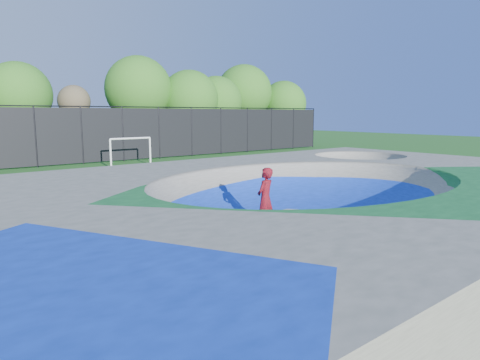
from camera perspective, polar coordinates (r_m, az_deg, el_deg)
The scene contains 7 objects.
ground at distance 14.09m, azimuth 9.29°, elevation -5.70°, with size 120.00×120.00×0.00m, color #1A5116.
skate_deck at distance 13.92m, azimuth 9.36°, elevation -2.71°, with size 22.00×14.00×1.50m, color gray.
skater at distance 13.04m, azimuth 3.39°, elevation -2.49°, with size 0.69×0.46×1.90m, color red.
skateboard at distance 13.25m, azimuth 3.35°, elevation -6.41°, with size 0.78×0.22×0.05m, color black.
soccer_goal at distance 29.45m, azimuth -14.36°, elevation 4.35°, with size 2.94×0.12×1.94m.
fence at distance 31.75m, azimuth -20.33°, elevation 5.75°, with size 48.09×0.09×4.04m.
treeline at distance 36.54m, azimuth -23.94°, elevation 10.67°, with size 53.23×7.36×8.66m.
Camera 1 is at (-10.24, -9.02, 3.51)m, focal length 32.00 mm.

